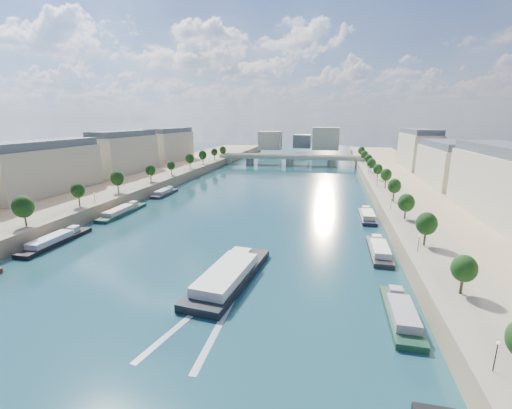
% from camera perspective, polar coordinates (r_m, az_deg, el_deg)
% --- Properties ---
extents(ground, '(700.00, 700.00, 0.00)m').
position_cam_1_polar(ground, '(144.44, -0.60, -0.07)').
color(ground, '#0D3339').
rests_on(ground, ground).
extents(quay_left, '(44.00, 520.00, 5.00)m').
position_cam_1_polar(quay_left, '(174.45, -24.33, 1.98)').
color(quay_left, '#9E8460').
rests_on(quay_left, ground).
extents(quay_right, '(44.00, 520.00, 5.00)m').
position_cam_1_polar(quay_right, '(146.02, 28.11, -0.60)').
color(quay_right, '#9E8460').
rests_on(quay_right, ground).
extents(pave_left, '(14.00, 520.00, 0.10)m').
position_cam_1_polar(pave_left, '(165.49, -20.23, 2.68)').
color(pave_left, gray).
rests_on(pave_left, quay_left).
extents(pave_right, '(14.00, 520.00, 0.10)m').
position_cam_1_polar(pave_right, '(142.04, 22.42, 0.70)').
color(pave_right, gray).
rests_on(pave_right, quay_right).
extents(trees_left, '(4.80, 268.80, 8.26)m').
position_cam_1_polar(trees_left, '(165.18, -19.44, 4.64)').
color(trees_left, '#382B1E').
rests_on(trees_left, ground).
extents(trees_right, '(4.80, 268.80, 8.26)m').
position_cam_1_polar(trees_right, '(150.35, 21.24, 3.62)').
color(trees_right, '#382B1E').
rests_on(trees_right, ground).
extents(lamps_left, '(0.36, 200.36, 4.28)m').
position_cam_1_polar(lamps_left, '(154.35, -20.87, 2.88)').
color(lamps_left, black).
rests_on(lamps_left, ground).
extents(lamps_right, '(0.36, 200.36, 4.28)m').
position_cam_1_polar(lamps_right, '(145.59, 20.46, 2.29)').
color(lamps_right, black).
rests_on(lamps_right, ground).
extents(buildings_left, '(16.00, 226.00, 23.20)m').
position_cam_1_polar(buildings_left, '(189.71, -25.79, 7.00)').
color(buildings_left, beige).
rests_on(buildings_left, ground).
extents(buildings_right, '(16.00, 226.00, 23.20)m').
position_cam_1_polar(buildings_right, '(158.86, 32.10, 5.12)').
color(buildings_right, beige).
rests_on(buildings_right, ground).
extents(skyline, '(79.00, 42.00, 22.00)m').
position_cam_1_polar(skyline, '(357.68, 8.00, 10.66)').
color(skyline, beige).
rests_on(skyline, ground).
extents(bridge, '(112.00, 12.00, 8.15)m').
position_cam_1_polar(bridge, '(269.92, 5.68, 7.60)').
color(bridge, '#C1B79E').
rests_on(bridge, ground).
extents(tour_barge, '(12.45, 32.66, 4.33)m').
position_cam_1_polar(tour_barge, '(78.47, -4.49, -11.69)').
color(tour_barge, black).
rests_on(tour_barge, ground).
extents(wake, '(10.73, 26.02, 0.04)m').
position_cam_1_polar(wake, '(65.51, -8.87, -18.74)').
color(wake, silver).
rests_on(wake, ground).
extents(moored_barges_left, '(5.00, 156.49, 3.60)m').
position_cam_1_polar(moored_barges_left, '(114.65, -30.92, -5.50)').
color(moored_barges_left, '#171D33').
rests_on(moored_barges_left, ground).
extents(moored_barges_right, '(5.00, 121.46, 3.60)m').
position_cam_1_polar(moored_barges_right, '(83.14, 21.27, -11.46)').
color(moored_barges_right, black).
rests_on(moored_barges_right, ground).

